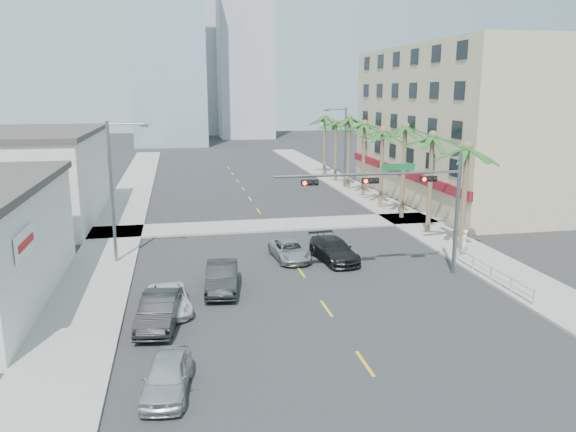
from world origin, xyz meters
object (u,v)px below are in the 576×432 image
object	(u,v)px
traffic_signal_mast	(407,193)
car_parked_mid	(159,311)
car_parked_near	(167,376)
pedestrian	(464,243)
car_lane_right	(334,250)
car_lane_center	(290,250)
car_parked_far	(169,300)
car_lane_left	(222,277)

from	to	relation	value
traffic_signal_mast	car_parked_mid	xyz separation A→B (m)	(-14.01, -4.53, -4.30)
car_parked_near	pedestrian	world-z (taller)	pedestrian
car_lane_right	pedestrian	xyz separation A→B (m)	(8.60, -1.01, 0.30)
car_lane_center	car_parked_mid	bearing A→B (deg)	-135.50
car_lane_center	car_lane_right	bearing A→B (deg)	-20.24
traffic_signal_mast	car_parked_far	size ratio (longest dim) A/B	2.62
car_lane_left	pedestrian	world-z (taller)	pedestrian
car_parked_near	pedestrian	distance (m)	23.35
car_parked_far	car_lane_left	xyz separation A→B (m)	(2.83, 2.40, 0.19)
traffic_signal_mast	pedestrian	distance (m)	7.34
car_parked_mid	car_lane_right	bearing A→B (deg)	45.86
car_lane_right	pedestrian	world-z (taller)	pedestrian
pedestrian	car_lane_left	bearing A→B (deg)	-27.88
car_parked_near	car_lane_left	world-z (taller)	car_lane_left
car_parked_near	car_parked_far	xyz separation A→B (m)	(0.00, 7.98, -0.08)
car_parked_near	car_lane_right	xyz separation A→B (m)	(10.39, 14.60, 0.05)
car_parked_near	traffic_signal_mast	bearing A→B (deg)	45.92
traffic_signal_mast	car_lane_center	bearing A→B (deg)	141.76
car_lane_center	car_lane_right	distance (m)	2.87
car_lane_center	car_lane_right	xyz separation A→B (m)	(2.75, -0.79, 0.11)
car_parked_near	pedestrian	bearing A→B (deg)	43.28
traffic_signal_mast	car_parked_near	distance (m)	17.84
car_parked_mid	pedestrian	bearing A→B (deg)	28.85
car_parked_near	car_lane_right	distance (m)	17.92
traffic_signal_mast	car_lane_center	xyz separation A→B (m)	(-5.95, 4.69, -4.45)
car_parked_near	car_parked_mid	size ratio (longest dim) A/B	0.85
car_lane_left	traffic_signal_mast	bearing A→B (deg)	8.37
car_lane_center	car_lane_right	world-z (taller)	car_lane_right
car_parked_far	car_lane_left	bearing A→B (deg)	34.50
car_parked_mid	car_lane_left	bearing A→B (deg)	60.23
car_parked_far	pedestrian	xyz separation A→B (m)	(18.99, 5.60, 0.43)
car_lane_right	car_parked_near	bearing A→B (deg)	-133.04
car_parked_near	car_parked_far	world-z (taller)	car_parked_near
car_lane_center	traffic_signal_mast	bearing A→B (deg)	-42.53
car_parked_far	car_parked_mid	bearing A→B (deg)	-109.08
traffic_signal_mast	car_parked_far	distance (m)	14.56
car_parked_far	pedestrian	distance (m)	19.80
car_parked_mid	pedestrian	size ratio (longest dim) A/B	2.67
traffic_signal_mast	car_lane_left	xyz separation A→B (m)	(-10.75, -0.31, -4.28)
car_lane_left	car_lane_center	distance (m)	6.94
traffic_signal_mast	car_lane_left	world-z (taller)	traffic_signal_mast
car_parked_near	car_parked_mid	distance (m)	6.19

